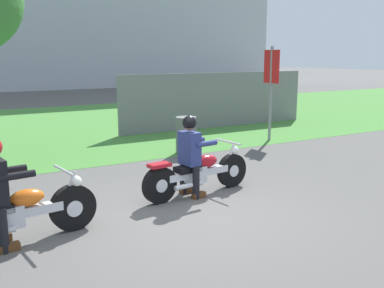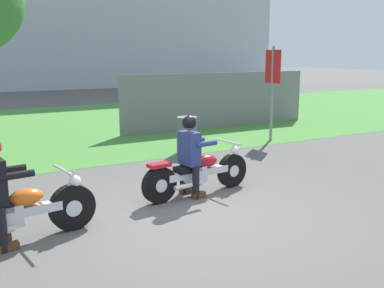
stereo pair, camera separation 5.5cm
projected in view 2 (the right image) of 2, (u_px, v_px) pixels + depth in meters
ground at (190, 216)px, 6.66m from camera, size 120.00×120.00×0.00m
grass_verge at (48, 127)px, 14.82m from camera, size 60.00×12.00×0.01m
motorcycle_lead at (198, 173)px, 7.63m from camera, size 2.16×0.66×0.86m
rider_lead at (190, 150)px, 7.45m from camera, size 0.58×0.50×1.38m
motorcycle_follow at (13, 214)px, 5.61m from camera, size 2.20×0.66×0.88m
trash_can at (187, 135)px, 10.84m from camera, size 0.50×0.50×0.89m
sign_banner at (273, 79)px, 12.24m from camera, size 0.08×0.60×2.60m
fence_segment at (219, 100)px, 14.73m from camera, size 7.00×0.06×1.80m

